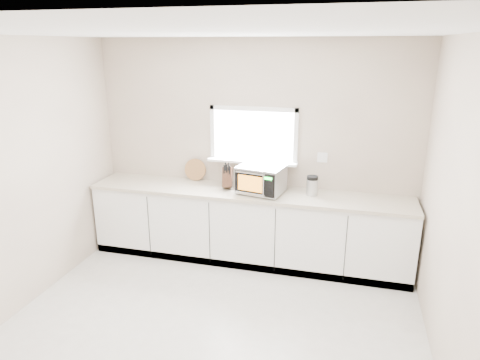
% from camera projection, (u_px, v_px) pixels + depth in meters
% --- Properties ---
extents(ground, '(4.00, 4.00, 0.00)m').
position_uv_depth(ground, '(203.00, 344.00, 3.90)').
color(ground, beige).
rests_on(ground, ground).
extents(back_wall, '(4.00, 0.17, 2.70)m').
position_uv_depth(back_wall, '(254.00, 150.00, 5.33)').
color(back_wall, beige).
rests_on(back_wall, ground).
extents(cabinets, '(3.92, 0.60, 0.88)m').
position_uv_depth(cabinets, '(248.00, 227.00, 5.33)').
color(cabinets, white).
rests_on(cabinets, ground).
extents(countertop, '(3.92, 0.64, 0.04)m').
position_uv_depth(countertop, '(248.00, 192.00, 5.19)').
color(countertop, beige).
rests_on(countertop, cabinets).
extents(microwave, '(0.58, 0.50, 0.33)m').
position_uv_depth(microwave, '(261.00, 179.00, 5.06)').
color(microwave, black).
rests_on(microwave, countertop).
extents(knife_block, '(0.15, 0.25, 0.34)m').
position_uv_depth(knife_block, '(227.00, 177.00, 5.24)').
color(knife_block, '#4D291B').
rests_on(knife_block, countertop).
extents(cutting_board, '(0.29, 0.07, 0.29)m').
position_uv_depth(cutting_board, '(195.00, 170.00, 5.55)').
color(cutting_board, '#A1673E').
rests_on(cutting_board, countertop).
extents(coffee_grinder, '(0.17, 0.17, 0.24)m').
position_uv_depth(coffee_grinder, '(312.00, 185.00, 5.01)').
color(coffee_grinder, '#B7BABF').
rests_on(coffee_grinder, countertop).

